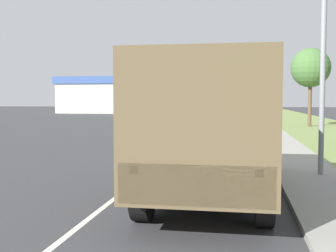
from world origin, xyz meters
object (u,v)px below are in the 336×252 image
(car_second_ahead, at_px, (229,119))
(car_fourth_ahead, at_px, (202,112))
(military_truck, at_px, (211,123))
(car_third_ahead, at_px, (227,115))
(car_nearest_ahead, at_px, (220,126))

(car_second_ahead, relative_size, car_fourth_ahead, 0.88)
(car_fourth_ahead, bearing_deg, military_truck, -84.56)
(car_second_ahead, distance_m, car_third_ahead, 8.15)
(military_truck, distance_m, car_second_ahead, 23.19)
(military_truck, bearing_deg, car_nearest_ahead, 91.93)
(car_nearest_ahead, xyz_separation_m, car_fourth_ahead, (-3.29, 26.24, -0.06))
(military_truck, relative_size, car_nearest_ahead, 1.65)
(car_third_ahead, height_order, car_fourth_ahead, car_fourth_ahead)
(military_truck, bearing_deg, car_third_ahead, 91.09)
(car_second_ahead, xyz_separation_m, car_fourth_ahead, (-3.51, 15.90, 0.02))
(car_fourth_ahead, bearing_deg, car_third_ahead, -68.02)
(military_truck, relative_size, car_third_ahead, 1.54)
(car_nearest_ahead, height_order, car_fourth_ahead, car_nearest_ahead)
(car_nearest_ahead, bearing_deg, car_fourth_ahead, 97.15)
(military_truck, relative_size, car_second_ahead, 1.70)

